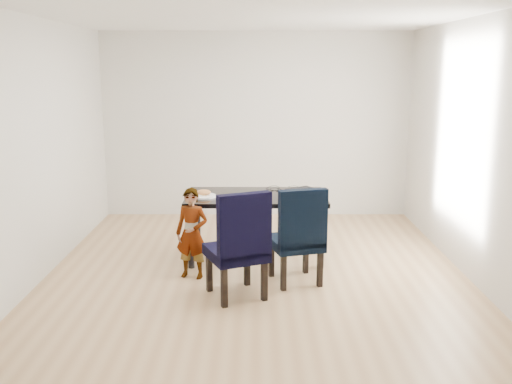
{
  "coord_description": "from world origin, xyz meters",
  "views": [
    {
      "loc": [
        0.0,
        -5.9,
        2.18
      ],
      "look_at": [
        0.0,
        0.2,
        0.85
      ],
      "focal_mm": 40.0,
      "sensor_mm": 36.0,
      "label": 1
    }
  ],
  "objects_px": {
    "dining_table": "(256,226)",
    "chair_right": "(296,234)",
    "plate": "(204,196)",
    "laptop": "(296,188)",
    "child": "(192,233)",
    "chair_left": "(236,243)"
  },
  "relations": [
    {
      "from": "dining_table",
      "to": "chair_left",
      "type": "xyz_separation_m",
      "value": [
        -0.19,
        -1.16,
        0.16
      ]
    },
    {
      "from": "chair_right",
      "to": "plate",
      "type": "bearing_deg",
      "value": 130.0
    },
    {
      "from": "chair_right",
      "to": "laptop",
      "type": "height_order",
      "value": "chair_right"
    },
    {
      "from": "chair_left",
      "to": "child",
      "type": "xyz_separation_m",
      "value": [
        -0.48,
        0.51,
        -0.05
      ]
    },
    {
      "from": "dining_table",
      "to": "chair_right",
      "type": "relative_size",
      "value": 1.56
    },
    {
      "from": "plate",
      "to": "child",
      "type": "bearing_deg",
      "value": -98.58
    },
    {
      "from": "chair_left",
      "to": "laptop",
      "type": "bearing_deg",
      "value": 41.69
    },
    {
      "from": "chair_right",
      "to": "dining_table",
      "type": "bearing_deg",
      "value": 101.92
    },
    {
      "from": "dining_table",
      "to": "child",
      "type": "bearing_deg",
      "value": -135.99
    },
    {
      "from": "dining_table",
      "to": "child",
      "type": "height_order",
      "value": "child"
    },
    {
      "from": "child",
      "to": "plate",
      "type": "xyz_separation_m",
      "value": [
        0.08,
        0.55,
        0.28
      ]
    },
    {
      "from": "dining_table",
      "to": "plate",
      "type": "bearing_deg",
      "value": -170.62
    },
    {
      "from": "child",
      "to": "laptop",
      "type": "distance_m",
      "value": 1.52
    },
    {
      "from": "dining_table",
      "to": "chair_right",
      "type": "xyz_separation_m",
      "value": [
        0.41,
        -0.78,
        0.14
      ]
    },
    {
      "from": "laptop",
      "to": "chair_right",
      "type": "bearing_deg",
      "value": 50.2
    },
    {
      "from": "dining_table",
      "to": "child",
      "type": "relative_size",
      "value": 1.66
    },
    {
      "from": "child",
      "to": "plate",
      "type": "distance_m",
      "value": 0.62
    },
    {
      "from": "chair_left",
      "to": "plate",
      "type": "bearing_deg",
      "value": 87.12
    },
    {
      "from": "dining_table",
      "to": "plate",
      "type": "relative_size",
      "value": 5.53
    },
    {
      "from": "chair_right",
      "to": "child",
      "type": "xyz_separation_m",
      "value": [
        -1.08,
        0.13,
        -0.03
      ]
    },
    {
      "from": "chair_left",
      "to": "child",
      "type": "relative_size",
      "value": 1.11
    },
    {
      "from": "chair_right",
      "to": "plate",
      "type": "height_order",
      "value": "chair_right"
    }
  ]
}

